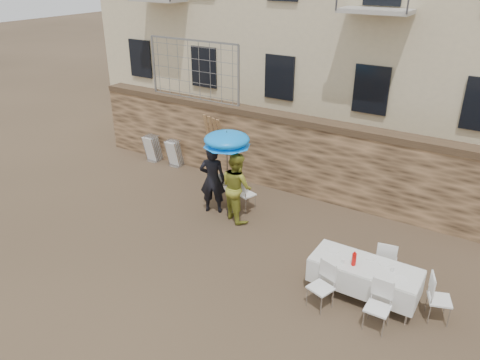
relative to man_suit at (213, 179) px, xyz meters
The scene contains 17 objects.
ground 2.95m from the man_suit, 74.28° to the right, with size 80.00×80.00×0.00m, color brown.
stone_wall 2.44m from the man_suit, 71.84° to the left, with size 13.00×0.50×2.20m, color brown.
chain_link_fence 3.88m from the man_suit, 134.16° to the left, with size 3.20×0.06×1.80m, color gray, non-canonical shape.
man_suit is the anchor object (origin of this frame).
woman_dress 0.75m from the man_suit, ahead, with size 0.89×0.69×1.83m, color gold.
umbrella 1.17m from the man_suit, 14.04° to the left, with size 1.21×1.21×2.14m.
couple_chair_left 0.71m from the man_suit, 90.00° to the left, with size 0.48×0.48×0.96m, color white, non-canonical shape.
couple_chair_right 1.00m from the man_suit, 38.16° to the left, with size 0.48×0.48×0.96m, color white, non-canonical shape.
banquet_table 4.77m from the man_suit, 16.24° to the right, with size 2.10×0.85×0.78m.
soda_bottle 4.62m from the man_suit, 18.72° to the right, with size 0.09×0.09×0.26m, color red.
table_chair_front_left 4.51m from the man_suit, 27.65° to the right, with size 0.48×0.48×0.96m, color white, non-canonical shape.
table_chair_front_right 5.50m from the man_suit, 22.31° to the right, with size 0.48×0.48×0.96m, color white, non-canonical shape.
table_chair_back 4.83m from the man_suit, ahead, with size 0.48×0.48×0.96m, color white, non-canonical shape.
table_chair_side 6.12m from the man_suit, 11.65° to the right, with size 0.48×0.48×0.96m, color white, non-canonical shape.
chair_stack_left 4.22m from the man_suit, 152.31° to the left, with size 0.46×0.47×0.92m, color white, non-canonical shape.
chair_stack_right 3.45m from the man_suit, 145.29° to the left, with size 0.46×0.40×0.92m, color white, non-canonical shape.
wood_planks 2.35m from the man_suit, 120.98° to the left, with size 0.70×0.20×2.00m, color #A37749, non-canonical shape.
Camera 1 is at (5.73, -6.32, 6.13)m, focal length 35.00 mm.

